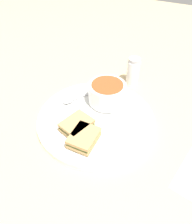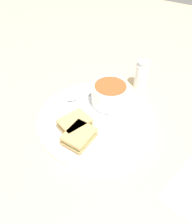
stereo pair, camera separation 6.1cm
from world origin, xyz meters
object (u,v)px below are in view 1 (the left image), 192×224
sandwich_half_far (84,138)px  salt_shaker (133,71)px  soup_bowl (106,93)px  spoon (70,100)px  sandwich_half_near (77,125)px

sandwich_half_far → salt_shaker: bearing=-93.1°
soup_bowl → spoon: bearing=26.8°
soup_bowl → sandwich_half_far: bearing=95.5°
sandwich_half_far → salt_shaker: salt_shaker is taller
salt_shaker → sandwich_half_far: bearing=86.9°
sandwich_half_far → salt_shaker: 0.32m
spoon → sandwich_half_far: bearing=75.3°
sandwich_half_near → salt_shaker: 0.30m
soup_bowl → sandwich_half_near: soup_bowl is taller
soup_bowl → sandwich_half_far: soup_bowl is taller
soup_bowl → salt_shaker: (-0.03, -0.15, -0.00)m
soup_bowl → salt_shaker: bearing=-102.4°
sandwich_half_far → sandwich_half_near: bearing=-38.8°
soup_bowl → sandwich_half_near: bearing=81.5°
salt_shaker → sandwich_half_near: bearing=79.5°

